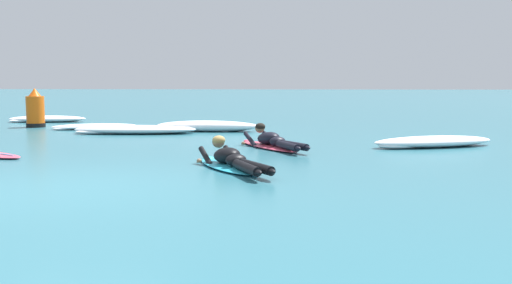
% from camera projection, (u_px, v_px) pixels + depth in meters
% --- Properties ---
extents(ground_plane, '(120.00, 120.00, 0.00)m').
position_uv_depth(ground_plane, '(193.00, 127.00, 17.88)').
color(ground_plane, '#2D6B7A').
extents(surfer_near, '(1.56, 2.44, 0.55)m').
position_uv_depth(surfer_near, '(231.00, 160.00, 9.58)').
color(surfer_near, '#2DB2D1').
rests_on(surfer_near, ground).
extents(surfer_far, '(1.62, 2.45, 0.55)m').
position_uv_depth(surfer_far, '(272.00, 142.00, 12.39)').
color(surfer_far, '#E54C66').
rests_on(surfer_far, ground).
extents(whitewater_front, '(2.52, 1.57, 0.15)m').
position_uv_depth(whitewater_front, '(95.00, 126.00, 17.14)').
color(whitewater_front, white).
rests_on(whitewater_front, ground).
extents(whitewater_mid_left, '(2.86, 1.66, 0.23)m').
position_uv_depth(whitewater_mid_left, '(434.00, 142.00, 12.67)').
color(whitewater_mid_left, white).
rests_on(whitewater_mid_left, ground).
extents(whitewater_mid_right, '(3.23, 1.09, 0.22)m').
position_uv_depth(whitewater_mid_right, '(136.00, 130.00, 15.67)').
color(whitewater_mid_right, white).
rests_on(whitewater_mid_right, ground).
extents(whitewater_back, '(2.58, 1.07, 0.21)m').
position_uv_depth(whitewater_back, '(48.00, 119.00, 19.82)').
color(whitewater_back, white).
rests_on(whitewater_back, ground).
extents(whitewater_far_band, '(2.84, 0.74, 0.30)m').
position_uv_depth(whitewater_far_band, '(207.00, 126.00, 16.32)').
color(whitewater_far_band, white).
rests_on(whitewater_far_band, ground).
extents(channel_marker_buoy, '(0.55, 0.55, 1.16)m').
position_uv_depth(channel_marker_buoy, '(35.00, 111.00, 17.74)').
color(channel_marker_buoy, '#EA5B0F').
rests_on(channel_marker_buoy, ground).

